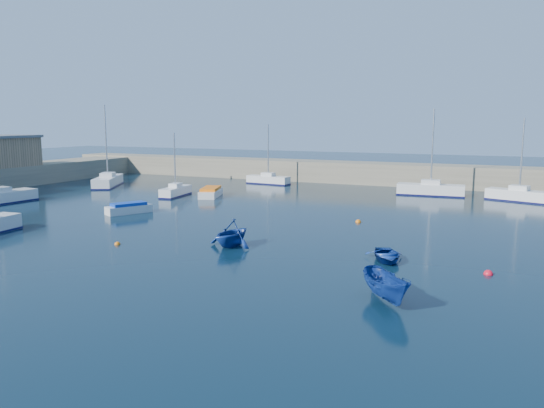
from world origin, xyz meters
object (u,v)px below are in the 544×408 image
at_px(dinghy_right, 386,287).
at_px(sailboat_7, 519,195).
at_px(sailboat_4, 108,181).
at_px(dinghy_center, 386,255).
at_px(motorboat_2, 211,192).
at_px(dinghy_left, 232,233).
at_px(sailboat_5, 268,179).
at_px(sailboat_6, 431,189).
at_px(motorboat_1, 129,208).
at_px(sailboat_3, 176,191).

bearing_deg(dinghy_right, sailboat_7, 43.26).
xyz_separation_m(sailboat_4, dinghy_right, (39.62, -27.15, 0.02)).
distance_m(dinghy_center, dinghy_right, 7.05).
bearing_deg(dinghy_right, motorboat_2, 95.77).
bearing_deg(dinghy_left, motorboat_2, 131.11).
height_order(sailboat_4, dinghy_center, sailboat_4).
height_order(sailboat_5, dinghy_left, sailboat_5).
relative_size(sailboat_5, sailboat_7, 0.91).
distance_m(sailboat_4, sailboat_6, 37.26).
xyz_separation_m(sailboat_6, motorboat_2, (-20.59, -10.43, -0.20)).
distance_m(motorboat_1, dinghy_right, 28.13).
xyz_separation_m(sailboat_3, motorboat_2, (3.48, 1.29, -0.08)).
height_order(sailboat_6, motorboat_2, sailboat_6).
relative_size(sailboat_7, motorboat_1, 2.04).
relative_size(sailboat_3, dinghy_left, 2.01).
distance_m(sailboat_6, motorboat_1, 30.89).
height_order(sailboat_6, sailboat_7, sailboat_6).
relative_size(sailboat_3, motorboat_2, 1.31).
xyz_separation_m(motorboat_2, dinghy_center, (22.30, -17.91, -0.15)).
bearing_deg(motorboat_2, dinghy_center, -58.20).
relative_size(sailboat_5, motorboat_2, 1.47).
bearing_deg(dinghy_center, sailboat_7, 54.20).
height_order(sailboat_4, dinghy_right, sailboat_4).
xyz_separation_m(sailboat_3, sailboat_4, (-12.31, 3.66, 0.11)).
bearing_deg(dinghy_center, dinghy_left, 161.62).
bearing_deg(motorboat_1, sailboat_5, 113.74).
bearing_deg(motorboat_2, dinghy_right, -65.55).
bearing_deg(sailboat_6, sailboat_4, 98.22).
bearing_deg(sailboat_5, sailboat_7, -90.33).
bearing_deg(motorboat_2, motorboat_1, -114.51).
bearing_deg(dinghy_right, sailboat_4, 107.46).
xyz_separation_m(dinghy_center, dinghy_right, (1.53, -6.87, 0.36)).
xyz_separation_m(sailboat_5, dinghy_left, (12.04, -31.04, 0.30)).
distance_m(motorboat_2, dinghy_right, 34.38).
bearing_deg(sailboat_7, sailboat_4, 118.12).
bearing_deg(sailboat_7, motorboat_2, 127.28).
relative_size(sailboat_5, dinghy_left, 2.25).
xyz_separation_m(sailboat_3, dinghy_center, (25.78, -16.62, -0.23)).
height_order(motorboat_2, dinghy_left, dinghy_left).
distance_m(sailboat_7, motorboat_2, 30.62).
distance_m(motorboat_1, dinghy_center, 24.16).
distance_m(motorboat_1, dinghy_left, 15.41).
bearing_deg(sailboat_3, dinghy_left, -54.76).
bearing_deg(dinghy_right, dinghy_center, 64.46).
bearing_deg(sailboat_3, dinghy_center, -40.85).
relative_size(dinghy_left, dinghy_right, 0.94).
xyz_separation_m(sailboat_7, dinghy_right, (-5.23, -34.44, 0.05)).
bearing_deg(sailboat_3, sailboat_5, 65.08).
bearing_deg(sailboat_4, sailboat_7, -19.10).
relative_size(dinghy_center, dinghy_right, 0.86).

